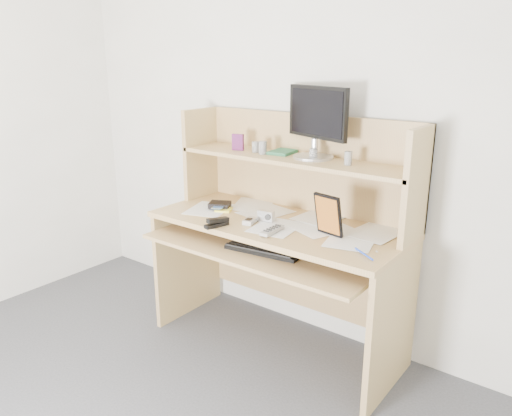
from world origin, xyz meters
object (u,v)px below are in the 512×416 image
Objects in this scene: desk at (285,228)px; game_case at (328,215)px; tv_remote at (272,230)px; monitor at (317,120)px; keyboard at (264,249)px.

game_case is (0.33, -0.12, 0.17)m from desk.
tv_remote is 0.29m from game_case.
tv_remote is 0.40× the size of monitor.
game_case reaches higher than keyboard.
desk reaches higher than keyboard.
monitor is at bearing 50.72° from desk.
keyboard is at bearing -149.28° from tv_remote.
game_case reaches higher than tv_remote.
tv_remote is (0.08, -0.24, 0.07)m from desk.
desk is 3.32× the size of monitor.
keyboard is 0.37m from game_case.
game_case is (0.25, 0.13, 0.10)m from tv_remote.
tv_remote is at bearing 27.04° from keyboard.
tv_remote is (0.03, 0.02, 0.10)m from keyboard.
keyboard is 1.96× the size of game_case.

